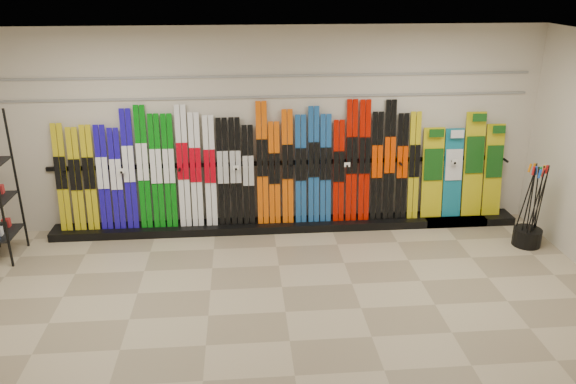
{
  "coord_description": "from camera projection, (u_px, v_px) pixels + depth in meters",
  "views": [
    {
      "loc": [
        -0.44,
        -5.53,
        3.65
      ],
      "look_at": [
        0.11,
        1.0,
        1.1
      ],
      "focal_mm": 35.0,
      "sensor_mm": 36.0,
      "label": 1
    }
  ],
  "objects": [
    {
      "name": "floor",
      "position": [
        286.0,
        312.0,
        6.49
      ],
      "size": [
        8.0,
        8.0,
        0.0
      ],
      "primitive_type": "plane",
      "color": "gray",
      "rests_on": "ground"
    },
    {
      "name": "back_wall",
      "position": [
        272.0,
        130.0,
        8.27
      ],
      "size": [
        8.0,
        0.0,
        8.0
      ],
      "primitive_type": "plane",
      "rotation": [
        1.57,
        0.0,
        0.0
      ],
      "color": "beige",
      "rests_on": "floor"
    },
    {
      "name": "ceiling",
      "position": [
        285.0,
        46.0,
        5.41
      ],
      "size": [
        8.0,
        8.0,
        0.0
      ],
      "primitive_type": "plane",
      "rotation": [
        3.14,
        0.0,
        0.0
      ],
      "color": "silver",
      "rests_on": "back_wall"
    },
    {
      "name": "ski_rack_base",
      "position": [
        288.0,
        225.0,
        8.61
      ],
      "size": [
        8.0,
        0.4,
        0.12
      ],
      "primitive_type": "cube",
      "color": "black",
      "rests_on": "floor"
    },
    {
      "name": "skis",
      "position": [
        244.0,
        170.0,
        8.28
      ],
      "size": [
        5.37,
        0.25,
        1.83
      ],
      "color": "gold",
      "rests_on": "ski_rack_base"
    },
    {
      "name": "snowboards",
      "position": [
        463.0,
        170.0,
        8.6
      ],
      "size": [
        1.26,
        0.25,
        1.61
      ],
      "color": "gold",
      "rests_on": "ski_rack_base"
    },
    {
      "name": "pole_bin",
      "position": [
        527.0,
        237.0,
        8.06
      ],
      "size": [
        0.4,
        0.4,
        0.25
      ],
      "primitive_type": "cylinder",
      "color": "black",
      "rests_on": "floor"
    },
    {
      "name": "ski_poles",
      "position": [
        533.0,
        206.0,
        7.88
      ],
      "size": [
        0.31,
        0.34,
        1.18
      ],
      "color": "black",
      "rests_on": "pole_bin"
    },
    {
      "name": "slatwall_rail_0",
      "position": [
        271.0,
        97.0,
        8.07
      ],
      "size": [
        7.6,
        0.02,
        0.03
      ],
      "primitive_type": "cube",
      "color": "gray",
      "rests_on": "back_wall"
    },
    {
      "name": "slatwall_rail_1",
      "position": [
        271.0,
        76.0,
        7.96
      ],
      "size": [
        7.6,
        0.02,
        0.03
      ],
      "primitive_type": "cube",
      "color": "gray",
      "rests_on": "back_wall"
    }
  ]
}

